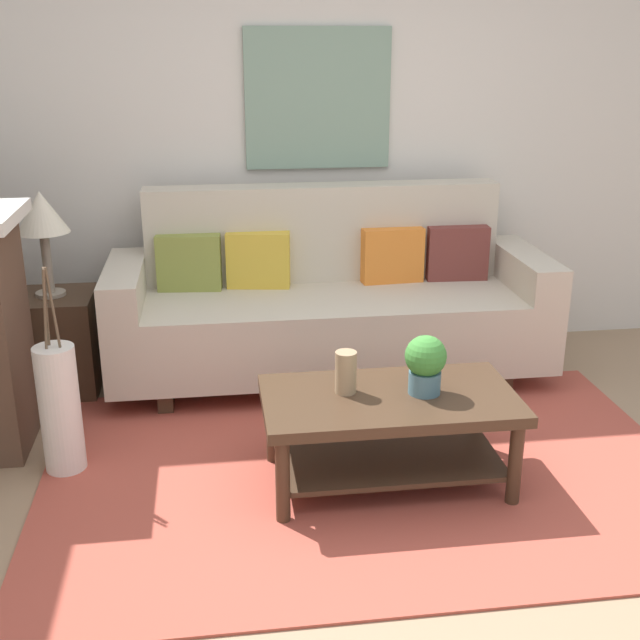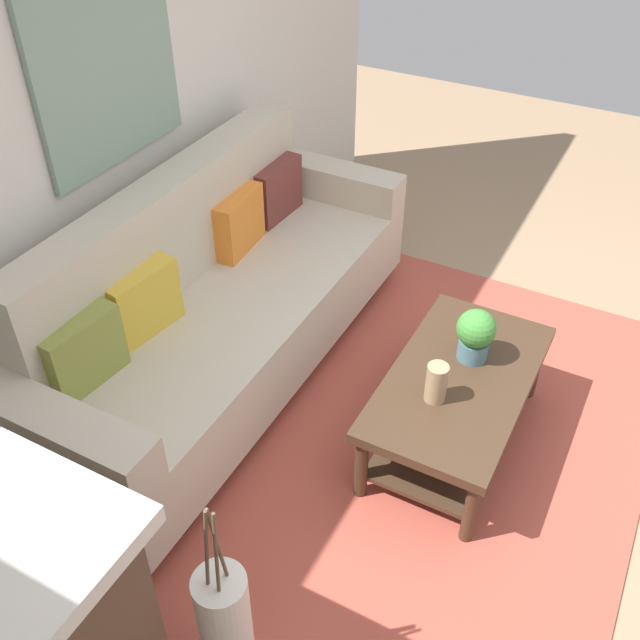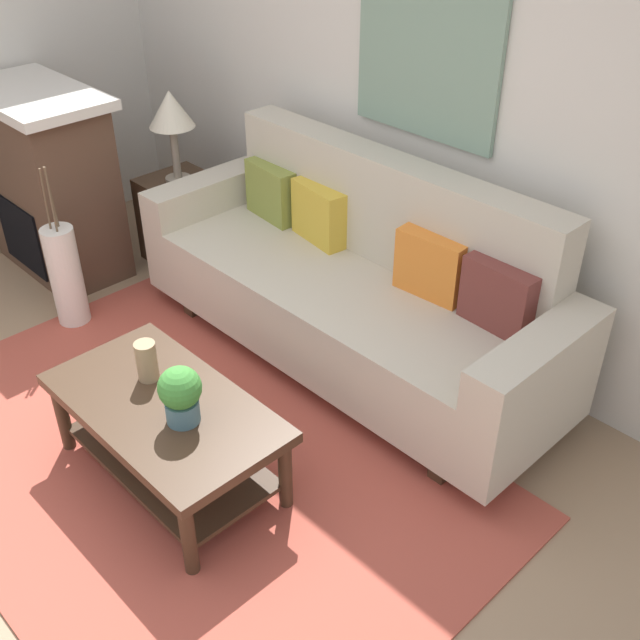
# 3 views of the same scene
# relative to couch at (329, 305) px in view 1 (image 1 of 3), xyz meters

# --- Properties ---
(ground_plane) EXTENTS (9.14, 9.14, 0.00)m
(ground_plane) POSITION_rel_couch_xyz_m (0.01, -1.66, -0.43)
(ground_plane) COLOR #9E7F60
(wall_back) EXTENTS (5.14, 0.10, 2.70)m
(wall_back) POSITION_rel_couch_xyz_m (0.01, 0.54, 0.92)
(wall_back) COLOR silver
(wall_back) RESTS_ON ground_plane
(area_rug) EXTENTS (2.94, 1.96, 0.01)m
(area_rug) POSITION_rel_couch_xyz_m (0.01, -1.16, -0.43)
(area_rug) COLOR #B24C3D
(area_rug) RESTS_ON ground_plane
(couch) EXTENTS (2.47, 0.84, 1.08)m
(couch) POSITION_rel_couch_xyz_m (0.00, 0.00, 0.00)
(couch) COLOR beige
(couch) RESTS_ON ground_plane
(throw_pillow_olive) EXTENTS (0.37, 0.16, 0.32)m
(throw_pillow_olive) POSITION_rel_couch_xyz_m (-0.79, 0.12, 0.25)
(throw_pillow_olive) COLOR olive
(throw_pillow_olive) RESTS_ON couch
(throw_pillow_mustard) EXTENTS (0.37, 0.17, 0.32)m
(throw_pillow_mustard) POSITION_rel_couch_xyz_m (-0.39, 0.12, 0.25)
(throw_pillow_mustard) COLOR gold
(throw_pillow_mustard) RESTS_ON couch
(throw_pillow_orange) EXTENTS (0.37, 0.15, 0.32)m
(throw_pillow_orange) POSITION_rel_couch_xyz_m (0.39, 0.12, 0.25)
(throw_pillow_orange) COLOR orange
(throw_pillow_orange) RESTS_ON couch
(throw_pillow_maroon) EXTENTS (0.37, 0.14, 0.32)m
(throw_pillow_maroon) POSITION_rel_couch_xyz_m (0.79, 0.12, 0.25)
(throw_pillow_maroon) COLOR brown
(throw_pillow_maroon) RESTS_ON couch
(coffee_table) EXTENTS (1.10, 0.60, 0.43)m
(coffee_table) POSITION_rel_couch_xyz_m (0.08, -1.25, -0.12)
(coffee_table) COLOR #422D1E
(coffee_table) RESTS_ON ground_plane
(tabletop_vase) EXTENTS (0.09, 0.09, 0.19)m
(tabletop_vase) POSITION_rel_couch_xyz_m (-0.10, -1.20, 0.09)
(tabletop_vase) COLOR tan
(tabletop_vase) RESTS_ON coffee_table
(potted_plant_tabletop) EXTENTS (0.18, 0.18, 0.26)m
(potted_plant_tabletop) POSITION_rel_couch_xyz_m (0.23, -1.25, 0.14)
(potted_plant_tabletop) COLOR slate
(potted_plant_tabletop) RESTS_ON coffee_table
(side_table) EXTENTS (0.44, 0.44, 0.56)m
(side_table) POSITION_rel_couch_xyz_m (-1.53, -0.01, -0.15)
(side_table) COLOR #422D1E
(side_table) RESTS_ON ground_plane
(table_lamp) EXTENTS (0.28, 0.28, 0.57)m
(table_lamp) POSITION_rel_couch_xyz_m (-1.53, -0.01, 0.56)
(table_lamp) COLOR gray
(table_lamp) RESTS_ON side_table
(floor_vase) EXTENTS (0.18, 0.18, 0.61)m
(floor_vase) POSITION_rel_couch_xyz_m (-1.36, -0.94, -0.13)
(floor_vase) COLOR white
(floor_vase) RESTS_ON ground_plane
(floor_vase_branch_a) EXTENTS (0.04, 0.03, 0.36)m
(floor_vase_branch_a) POSITION_rel_couch_xyz_m (-1.34, -0.94, 0.36)
(floor_vase_branch_a) COLOR brown
(floor_vase_branch_a) RESTS_ON floor_vase
(floor_vase_branch_b) EXTENTS (0.03, 0.03, 0.36)m
(floor_vase_branch_b) POSITION_rel_couch_xyz_m (-1.37, -0.92, 0.36)
(floor_vase_branch_b) COLOR brown
(floor_vase_branch_b) RESTS_ON floor_vase
(floor_vase_branch_c) EXTENTS (0.04, 0.01, 0.36)m
(floor_vase_branch_c) POSITION_rel_couch_xyz_m (-1.37, -0.96, 0.36)
(floor_vase_branch_c) COLOR brown
(floor_vase_branch_c) RESTS_ON floor_vase
(framed_painting) EXTENTS (0.86, 0.03, 0.80)m
(framed_painting) POSITION_rel_couch_xyz_m (-0.00, 0.47, 1.11)
(framed_painting) COLOR gray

